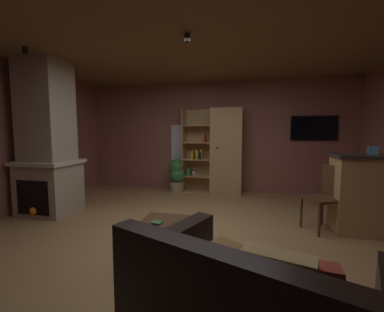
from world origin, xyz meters
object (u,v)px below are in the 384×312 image
at_px(stone_fireplace, 47,146).
at_px(table_book_0, 157,223).
at_px(tissue_box, 373,150).
at_px(dining_chair, 327,194).
at_px(potted_floor_plant, 177,175).
at_px(wall_mounted_tv, 314,128).
at_px(coffee_table, 166,230).
at_px(bookshelf_cabinet, 222,152).

bearing_deg(stone_fireplace, table_book_0, -25.11).
xyz_separation_m(stone_fireplace, tissue_box, (4.99, 0.29, -0.02)).
height_order(stone_fireplace, tissue_box, stone_fireplace).
xyz_separation_m(table_book_0, dining_chair, (2.04, 1.32, 0.12)).
bearing_deg(potted_floor_plant, wall_mounted_tv, 6.50).
distance_m(table_book_0, wall_mounted_tv, 4.24).
distance_m(table_book_0, dining_chair, 2.43).
distance_m(tissue_box, table_book_0, 3.06).
relative_size(stone_fireplace, coffee_table, 4.29).
xyz_separation_m(stone_fireplace, coffee_table, (2.45, -1.04, -0.85)).
bearing_deg(dining_chair, bookshelf_cabinet, 131.90).
relative_size(dining_chair, wall_mounted_tv, 0.98).
bearing_deg(dining_chair, table_book_0, -147.10).
xyz_separation_m(table_book_0, wall_mounted_tv, (2.31, 3.38, 1.07)).
bearing_deg(wall_mounted_tv, coffee_table, -123.98).
height_order(coffee_table, wall_mounted_tv, wall_mounted_tv).
height_order(coffee_table, dining_chair, dining_chair).
bearing_deg(tissue_box, stone_fireplace, -176.64).
xyz_separation_m(tissue_box, table_book_0, (-2.61, -1.41, -0.73)).
distance_m(bookshelf_cabinet, wall_mounted_tv, 2.02).
bearing_deg(potted_floor_plant, dining_chair, -32.68).
xyz_separation_m(dining_chair, wall_mounted_tv, (0.27, 2.07, 0.95)).
distance_m(dining_chair, wall_mounted_tv, 2.29).
bearing_deg(coffee_table, bookshelf_cabinet, 84.59).
height_order(bookshelf_cabinet, tissue_box, bookshelf_cabinet).
distance_m(stone_fireplace, potted_floor_plant, 2.69).
bearing_deg(dining_chair, coffee_table, -147.52).
xyz_separation_m(stone_fireplace, potted_floor_plant, (1.72, 1.93, -0.75)).
bearing_deg(bookshelf_cabinet, stone_fireplace, -143.14).
distance_m(coffee_table, potted_floor_plant, 3.07).
height_order(bookshelf_cabinet, potted_floor_plant, bookshelf_cabinet).
height_order(stone_fireplace, coffee_table, stone_fireplace).
bearing_deg(dining_chair, stone_fireplace, -177.36).
bearing_deg(dining_chair, wall_mounted_tv, 82.44).
bearing_deg(wall_mounted_tv, tissue_box, -81.27).
bearing_deg(stone_fireplace, dining_chair, 2.64).
xyz_separation_m(tissue_box, wall_mounted_tv, (-0.30, 1.98, 0.34)).
height_order(stone_fireplace, table_book_0, stone_fireplace).
relative_size(coffee_table, potted_floor_plant, 0.77).
height_order(tissue_box, table_book_0, tissue_box).
relative_size(potted_floor_plant, wall_mounted_tv, 0.83).
relative_size(stone_fireplace, wall_mounted_tv, 2.75).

